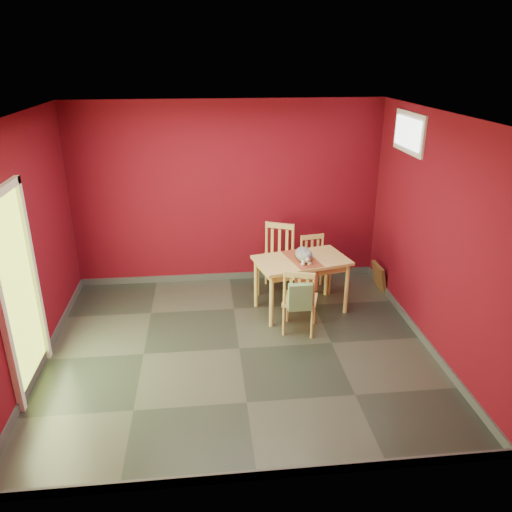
{
  "coord_description": "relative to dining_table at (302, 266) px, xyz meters",
  "views": [
    {
      "loc": [
        -0.35,
        -5.09,
        3.27
      ],
      "look_at": [
        0.25,
        0.45,
        1.0
      ],
      "focal_mm": 35.0,
      "sensor_mm": 36.0,
      "label": 1
    }
  ],
  "objects": [
    {
      "name": "room_shell",
      "position": [
        -0.91,
        -0.89,
        -0.6
      ],
      "size": [
        4.5,
        4.5,
        4.5
      ],
      "color": "#5F0916",
      "rests_on": "ground"
    },
    {
      "name": "chair_far_left",
      "position": [
        -0.24,
        0.64,
        -0.14
      ],
      "size": [
        0.62,
        0.62,
        1.0
      ],
      "color": "#DAB966",
      "rests_on": "ground"
    },
    {
      "name": "chair_near",
      "position": [
        -0.13,
        -0.57,
        -0.21
      ],
      "size": [
        0.51,
        0.51,
        0.87
      ],
      "color": "#DAB966",
      "rests_on": "ground"
    },
    {
      "name": "tote_bag",
      "position": [
        -0.16,
        -0.77,
        -0.07
      ],
      "size": [
        0.28,
        0.18,
        0.4
      ],
      "color": "#6A9563",
      "rests_on": "chair_near"
    },
    {
      "name": "ground",
      "position": [
        -0.91,
        -0.89,
        -0.65
      ],
      "size": [
        4.5,
        4.5,
        0.0
      ],
      "primitive_type": "plane",
      "color": "#2D342D",
      "rests_on": "ground"
    },
    {
      "name": "picture_frame",
      "position": [
        1.28,
        0.51,
        -0.46
      ],
      "size": [
        0.15,
        0.4,
        0.4
      ],
      "color": "brown",
      "rests_on": "ground"
    },
    {
      "name": "table_runner",
      "position": [
        0.0,
        -0.11,
        0.04
      ],
      "size": [
        0.47,
        0.74,
        0.34
      ],
      "color": "#984329",
      "rests_on": "dining_table"
    },
    {
      "name": "cat",
      "position": [
        0.02,
        -0.04,
        0.21
      ],
      "size": [
        0.36,
        0.5,
        0.23
      ],
      "primitive_type": null,
      "rotation": [
        0.0,
        0.0,
        0.31
      ],
      "color": "slate",
      "rests_on": "table_runner"
    },
    {
      "name": "doorway",
      "position": [
        -3.13,
        -1.29,
        0.47
      ],
      "size": [
        0.06,
        1.01,
        2.13
      ],
      "color": "#B7D838",
      "rests_on": "ground"
    },
    {
      "name": "window",
      "position": [
        1.32,
        0.11,
        1.7
      ],
      "size": [
        0.05,
        0.9,
        0.5
      ],
      "color": "white",
      "rests_on": "room_shell"
    },
    {
      "name": "outlet_plate",
      "position": [
        0.69,
        1.1,
        -0.35
      ],
      "size": [
        0.08,
        0.02,
        0.12
      ],
      "primitive_type": "cube",
      "color": "silver",
      "rests_on": "room_shell"
    },
    {
      "name": "chair_far_right",
      "position": [
        0.31,
        0.59,
        -0.23
      ],
      "size": [
        0.44,
        0.44,
        0.82
      ],
      "color": "#DAB966",
      "rests_on": "ground"
    },
    {
      "name": "dining_table",
      "position": [
        0.0,
        0.0,
        0.0
      ],
      "size": [
        1.33,
        0.96,
        0.75
      ],
      "color": "#DAB966",
      "rests_on": "ground"
    }
  ]
}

